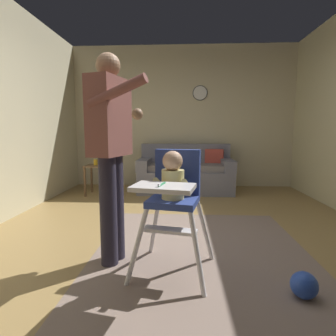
{
  "coord_description": "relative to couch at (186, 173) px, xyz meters",
  "views": [
    {
      "loc": [
        0.01,
        -2.58,
        1.1
      ],
      "look_at": [
        -0.11,
        -0.33,
        0.79
      ],
      "focal_mm": 29.12,
      "sensor_mm": 36.0,
      "label": 1
    }
  ],
  "objects": [
    {
      "name": "couch",
      "position": [
        0.0,
        0.0,
        0.0
      ],
      "size": [
        1.7,
        0.86,
        0.86
      ],
      "rotation": [
        0.0,
        0.0,
        -1.57
      ],
      "color": "slate",
      "rests_on": "ground"
    },
    {
      "name": "high_chair",
      "position": [
        -0.12,
        -2.97,
        0.34
      ],
      "size": [
        0.71,
        0.8,
        0.96
      ],
      "rotation": [
        0.0,
        0.0,
        -1.77
      ],
      "color": "white",
      "rests_on": "ground"
    },
    {
      "name": "wall_far",
      "position": [
        -0.07,
        0.52,
        1.05
      ],
      "size": [
        5.13,
        0.06,
        2.76
      ],
      "primitive_type": "cube",
      "color": "beige",
      "rests_on": "ground"
    },
    {
      "name": "sippy_cup",
      "position": [
        -1.56,
        -0.4,
        0.24
      ],
      "size": [
        0.07,
        0.07,
        0.1
      ],
      "primitive_type": "cylinder",
      "color": "gold",
      "rests_on": "side_table"
    },
    {
      "name": "ground",
      "position": [
        -0.07,
        -2.42,
        -0.38
      ],
      "size": [
        5.93,
        7.42,
        0.1
      ],
      "primitive_type": "cube",
      "color": "#9C7D4A"
    },
    {
      "name": "adult_standing",
      "position": [
        -0.63,
        -2.83,
        0.63
      ],
      "size": [
        0.5,
        0.58,
        1.7
      ],
      "rotation": [
        0.0,
        0.0,
        -0.27
      ],
      "color": "#282534",
      "rests_on": "ground"
    },
    {
      "name": "side_table",
      "position": [
        -1.53,
        -0.4,
        0.05
      ],
      "size": [
        0.4,
        0.4,
        0.52
      ],
      "color": "brown",
      "rests_on": "ground"
    },
    {
      "name": "area_rug",
      "position": [
        0.12,
        -2.92,
        -0.33
      ],
      "size": [
        1.94,
        2.86,
        0.01
      ],
      "primitive_type": "cube",
      "color": "gray",
      "rests_on": "ground"
    },
    {
      "name": "wall_clock",
      "position": [
        0.27,
        0.48,
        1.51
      ],
      "size": [
        0.29,
        0.04,
        0.29
      ],
      "color": "white"
    },
    {
      "name": "toy_ball",
      "position": [
        0.75,
        -3.27,
        -0.24
      ],
      "size": [
        0.18,
        0.18,
        0.18
      ],
      "primitive_type": "sphere",
      "color": "#284CB7",
      "rests_on": "ground"
    }
  ]
}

